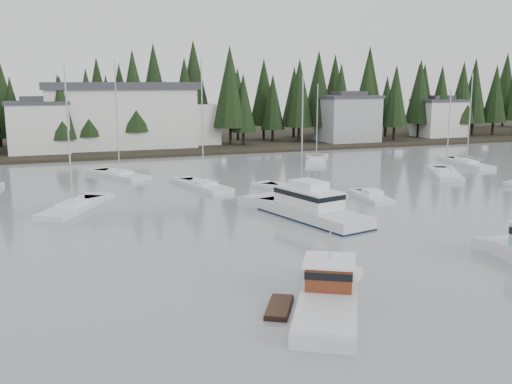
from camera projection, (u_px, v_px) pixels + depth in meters
The scene contains 17 objects.
ground at pixel (504, 371), 22.98m from camera, with size 260.00×260.00×0.00m, color gray.
far_shore_land at pixel (139, 141), 112.44m from camera, with size 240.00×54.00×1.00m, color black.
conifer_treeline at pixel (148, 147), 102.29m from camera, with size 200.00×22.00×20.00m, color black, non-canonical shape.
house_west at pixel (39, 126), 88.90m from camera, with size 9.54×7.42×8.75m.
house_east_a at pixel (348, 117), 106.09m from camera, with size 10.60×8.48×9.25m.
house_east_b at pixel (439, 117), 115.42m from camera, with size 9.54×7.42×8.25m.
harbor_inn at pixel (133, 116), 96.82m from camera, with size 29.50×11.50×10.90m.
lobster_boat_brown at pixel (326, 300), 29.15m from camera, with size 6.91×9.08×4.34m.
cabin_cruiser_center at pixel (311, 210), 48.49m from camera, with size 6.30×12.10×4.97m.
sailboat_0 at pixel (316, 162), 82.36m from camera, with size 6.94×10.01×11.73m.
sailboat_2 at pixel (446, 175), 70.61m from camera, with size 7.33×10.02×11.13m.
sailboat_4 at pixel (73, 209), 51.86m from camera, with size 6.88×9.36×13.37m.
sailboat_5 at pixel (301, 193), 59.52m from camera, with size 6.54×10.41×12.83m.
sailboat_6 at pixel (203, 187), 62.56m from camera, with size 4.69×9.28×14.49m.
sailboat_7 at pixel (120, 176), 69.87m from camera, with size 6.71×9.77×14.65m.
sailboat_9 at pixel (466, 165), 79.78m from camera, with size 4.37×11.02×13.15m.
runabout_1 at pixel (372, 199), 56.29m from camera, with size 2.92×6.43×1.42m.
Camera 1 is at (-16.67, -16.46, 11.50)m, focal length 40.00 mm.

